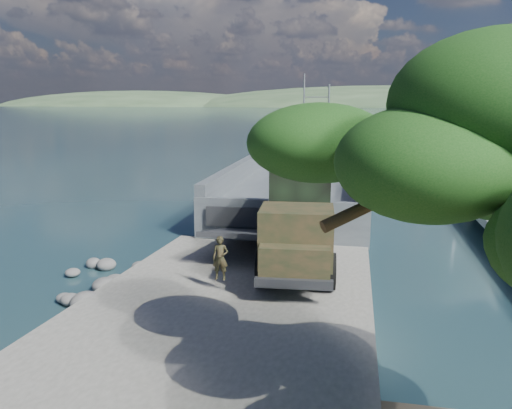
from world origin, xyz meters
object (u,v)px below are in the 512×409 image
Objects in this scene: landing_craft at (306,182)px; soldier at (220,268)px; pier at (487,187)px; military_truck at (300,216)px.

soldier is (-0.80, -22.97, 0.44)m from landing_craft.
soldier is (-13.50, -18.90, -0.29)m from pier.
military_truck is at bearing 56.37° from soldier.
military_truck is 5.55× the size of soldier.
pier is 23.23m from soldier.
soldier is at bearing -125.55° from pier.
landing_craft reaches higher than military_truck.
pier is at bearing -18.52° from landing_craft.
pier is 18.70m from military_truck.
landing_craft is 22.22× the size of soldier.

